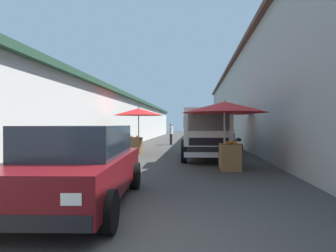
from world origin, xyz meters
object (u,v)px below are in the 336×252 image
object	(u,v)px
delivery_truck	(205,135)
plastic_stool	(196,142)
fruit_stall_near_left	(227,116)
hatchback_car	(79,165)
fruit_stall_near_right	(225,115)
vendor_by_crates	(171,132)
fruit_stall_far_left	(138,118)
parked_scooter	(236,143)

from	to	relation	value
delivery_truck	plastic_stool	bearing A→B (deg)	3.26
plastic_stool	delivery_truck	bearing A→B (deg)	-176.74
fruit_stall_near_left	hatchback_car	bearing A→B (deg)	158.80
fruit_stall_near_right	hatchback_car	size ratio (longest dim) A/B	0.68
vendor_by_crates	hatchback_car	bearing A→B (deg)	178.55
fruit_stall_near_right	fruit_stall_far_left	xyz separation A→B (m)	(4.74, 3.85, 0.04)
fruit_stall_far_left	vendor_by_crates	bearing A→B (deg)	-10.21
fruit_stall_near_right	hatchback_car	xyz separation A→B (m)	(-4.26, 3.10, -1.03)
fruit_stall_far_left	vendor_by_crates	size ratio (longest dim) A/B	1.59
fruit_stall_near_right	fruit_stall_far_left	distance (m)	6.10
fruit_stall_near_left	hatchback_car	size ratio (longest dim) A/B	0.67
vendor_by_crates	fruit_stall_near_left	bearing A→B (deg)	-149.07
hatchback_car	plastic_stool	bearing A→B (deg)	-9.54
fruit_stall_near_left	parked_scooter	bearing A→B (deg)	-25.24
fruit_stall_near_left	plastic_stool	size ratio (longest dim) A/B	6.17
vendor_by_crates	parked_scooter	xyz separation A→B (m)	(-4.30, -3.98, -0.44)
fruit_stall_far_left	delivery_truck	world-z (taller)	fruit_stall_far_left
fruit_stall_near_left	vendor_by_crates	world-z (taller)	fruit_stall_near_left
hatchback_car	vendor_by_crates	distance (m)	15.29
fruit_stall_near_right	hatchback_car	bearing A→B (deg)	143.93
fruit_stall_near_left	delivery_truck	distance (m)	3.46
hatchback_car	fruit_stall_near_left	bearing A→B (deg)	-21.20
plastic_stool	fruit_stall_far_left	bearing A→B (deg)	143.45
hatchback_car	vendor_by_crates	xyz separation A→B (m)	(15.28, -0.39, 0.15)
delivery_truck	fruit_stall_near_left	bearing A→B (deg)	-21.17
parked_scooter	plastic_stool	distance (m)	2.94
parked_scooter	vendor_by_crates	bearing A→B (deg)	42.80
fruit_stall_near_left	fruit_stall_far_left	distance (m)	4.55
delivery_truck	vendor_by_crates	bearing A→B (deg)	13.82
fruit_stall_near_left	hatchback_car	world-z (taller)	fruit_stall_near_left
fruit_stall_far_left	hatchback_car	bearing A→B (deg)	-175.26
plastic_stool	fruit_stall_near_left	bearing A→B (deg)	-154.22
fruit_stall_near_right	hatchback_car	world-z (taller)	fruit_stall_near_right
hatchback_car	parked_scooter	size ratio (longest dim) A/B	2.43
delivery_truck	plastic_stool	world-z (taller)	delivery_truck
fruit_stall_near_right	parked_scooter	xyz separation A→B (m)	(6.73, -1.27, -1.32)
hatchback_car	delivery_truck	distance (m)	7.02
fruit_stall_far_left	hatchback_car	size ratio (longest dim) A/B	0.62
delivery_truck	parked_scooter	xyz separation A→B (m)	(4.44, -1.83, -0.59)
fruit_stall_far_left	delivery_truck	xyz separation A→B (m)	(-2.46, -3.28, -0.77)
fruit_stall_near_right	fruit_stall_far_left	size ratio (longest dim) A/B	1.11
fruit_stall_near_left	plastic_stool	distance (m)	3.95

